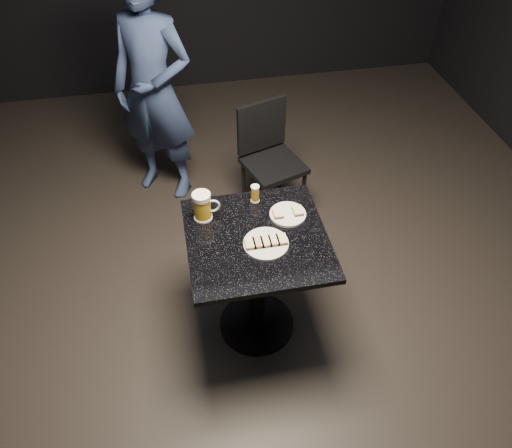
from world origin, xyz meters
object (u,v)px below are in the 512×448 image
object	(u,v)px
plate_large	(266,244)
patron	(154,90)
beer_tumbler	(255,193)
beer_mug	(203,206)
chair	(269,155)
table	(257,269)
plate_small	(288,214)

from	to	relation	value
plate_large	patron	size ratio (longest dim) A/B	0.13
patron	beer_tumbler	size ratio (longest dim) A/B	16.90
beer_mug	chair	xyz separation A→B (m)	(0.52, 0.81, -0.33)
beer_tumbler	table	bearing A→B (deg)	-99.26
plate_large	beer_mug	xyz separation A→B (m)	(-0.27, 0.25, 0.07)
table	beer_tumbler	distance (m)	0.40
table	beer_mug	world-z (taller)	beer_mug
plate_small	patron	xyz separation A→B (m)	(-0.62, 1.30, 0.07)
table	beer_mug	size ratio (longest dim) A/B	4.75
plate_small	table	xyz separation A→B (m)	(-0.19, -0.12, -0.25)
beer_mug	chair	distance (m)	1.02
plate_large	beer_tumbler	world-z (taller)	beer_tumbler
plate_small	beer_mug	world-z (taller)	beer_mug
plate_large	beer_mug	distance (m)	0.38
plate_small	patron	size ratio (longest dim) A/B	0.11
plate_large	beer_tumbler	bearing A→B (deg)	88.14
plate_small	chair	distance (m)	0.92
patron	table	size ratio (longest dim) A/B	2.21
plate_small	beer_mug	bearing A→B (deg)	171.14
plate_large	chair	world-z (taller)	chair
plate_large	table	xyz separation A→B (m)	(-0.03, 0.06, -0.25)
plate_large	plate_small	world-z (taller)	same
patron	chair	xyz separation A→B (m)	(0.71, -0.43, -0.33)
patron	chair	world-z (taller)	patron
beer_mug	chair	world-z (taller)	beer_mug
plate_small	table	distance (m)	0.34
plate_small	chair	bearing A→B (deg)	83.81
plate_small	table	world-z (taller)	plate_small
beer_tumbler	patron	bearing A→B (deg)	112.41
plate_large	plate_small	xyz separation A→B (m)	(0.15, 0.19, 0.00)
chair	beer_mug	bearing A→B (deg)	-123.03
plate_large	patron	bearing A→B (deg)	107.36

